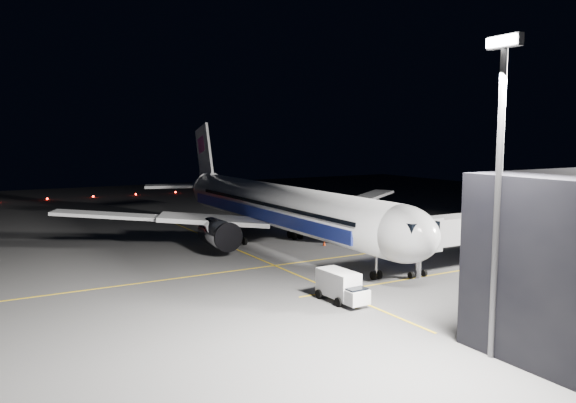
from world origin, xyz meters
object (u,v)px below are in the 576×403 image
Objects in this scene: service_truck at (342,286)px; baggage_tug at (394,230)px; jet_bridge at (510,223)px; safety_cone_c at (324,243)px; airliner at (274,206)px; safety_cone_a at (355,237)px; floodlight_mast_south at (499,170)px; safety_cone_b at (386,241)px.

baggage_tug is at bearing 129.36° from service_truck.
service_truck is at bearing -83.08° from jet_bridge.
safety_cone_c is (-21.92, 12.67, -1.13)m from service_truck.
safety_cone_a is (2.55, 11.51, -4.83)m from airliner.
baggage_tug is 5.04× the size of safety_cone_a.
safety_cone_a is 1.04× the size of safety_cone_c.
airliner is 2.97× the size of floodlight_mast_south.
service_truck is at bearing -47.42° from safety_cone_b.
baggage_tug is 12.38m from safety_cone_c.
floodlight_mast_south is at bearing 3.22° from service_truck.
airliner is 42.13m from floodlight_mast_south.
airliner is at bearing -102.49° from safety_cone_a.
floodlight_mast_south is (41.08, -6.01, 7.21)m from airliner.
safety_cone_c is (-18.81, -12.89, -4.26)m from jet_bridge.
airliner is 15.90m from safety_cone_b.
floodlight_mast_south is 45.58m from baggage_tug.
jet_bridge is 54.16× the size of safety_cone_c.
floodlight_mast_south reaches higher than service_truck.
safety_cone_b is at bearing 62.73° from airliner.
baggage_tug is (3.75, 17.52, -4.24)m from airliner.
baggage_tug is at bearing 127.91° from safety_cone_b.
safety_cone_b is at bearing 130.08° from service_truck.
safety_cone_a reaches higher than safety_cone_b.
floodlight_mast_south is (18.00, -24.07, 7.79)m from jet_bridge.
floodlight_mast_south is 32.59× the size of safety_cone_c.
safety_cone_a is (-20.53, -6.55, -4.25)m from jet_bridge.
service_truck is at bearing -16.00° from airliner.
baggage_tug reaches higher than safety_cone_b.
service_truck is (-14.90, -1.49, -10.92)m from floodlight_mast_south.
safety_cone_c reaches higher than safety_cone_b.
safety_cone_a is 4.79m from safety_cone_b.
safety_cone_b is (-16.15, -4.61, -4.31)m from jet_bridge.
jet_bridge is at bearing 34.41° from safety_cone_c.
airliner reaches higher than service_truck.
baggage_tug is at bearing 92.35° from safety_cone_c.
safety_cone_b is at bearing 23.84° from safety_cone_a.
jet_bridge is at bearing 17.70° from safety_cone_a.
baggage_tug is at bearing 78.67° from safety_cone_a.
jet_bridge is 25.94m from service_truck.
baggage_tug is at bearing 147.77° from floodlight_mast_south.
jet_bridge reaches higher than service_truck.
safety_cone_a is 6.57m from safety_cone_c.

